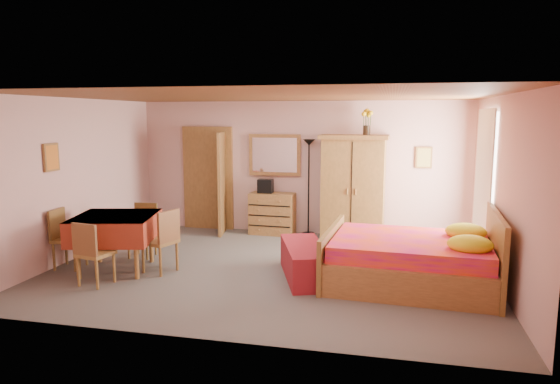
% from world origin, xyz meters
% --- Properties ---
extents(floor, '(6.50, 6.50, 0.00)m').
position_xyz_m(floor, '(0.00, 0.00, 0.00)').
color(floor, slate).
rests_on(floor, ground).
extents(ceiling, '(6.50, 6.50, 0.00)m').
position_xyz_m(ceiling, '(0.00, 0.00, 2.60)').
color(ceiling, brown).
rests_on(ceiling, wall_back).
extents(wall_back, '(6.50, 0.10, 2.60)m').
position_xyz_m(wall_back, '(0.00, 2.50, 1.30)').
color(wall_back, '#D7A39C').
rests_on(wall_back, floor).
extents(wall_front, '(6.50, 0.10, 2.60)m').
position_xyz_m(wall_front, '(0.00, -2.50, 1.30)').
color(wall_front, '#D7A39C').
rests_on(wall_front, floor).
extents(wall_left, '(0.10, 5.00, 2.60)m').
position_xyz_m(wall_left, '(-3.25, 0.00, 1.30)').
color(wall_left, '#D7A39C').
rests_on(wall_left, floor).
extents(wall_right, '(0.10, 5.00, 2.60)m').
position_xyz_m(wall_right, '(3.25, 0.00, 1.30)').
color(wall_right, '#D7A39C').
rests_on(wall_right, floor).
extents(doorway, '(1.06, 0.12, 2.15)m').
position_xyz_m(doorway, '(-1.90, 2.47, 1.02)').
color(doorway, '#9E6B35').
rests_on(doorway, floor).
extents(window, '(0.08, 1.40, 1.95)m').
position_xyz_m(window, '(3.21, 1.20, 1.45)').
color(window, white).
rests_on(window, wall_right).
extents(picture_left, '(0.04, 0.32, 0.42)m').
position_xyz_m(picture_left, '(-3.22, -0.60, 1.70)').
color(picture_left, orange).
rests_on(picture_left, wall_left).
extents(picture_back, '(0.30, 0.04, 0.40)m').
position_xyz_m(picture_back, '(2.35, 2.47, 1.55)').
color(picture_back, '#D8BF59').
rests_on(picture_back, wall_back).
extents(chest_of_drawers, '(0.89, 0.48, 0.82)m').
position_xyz_m(chest_of_drawers, '(-0.49, 2.24, 0.41)').
color(chest_of_drawers, '#A16C36').
rests_on(chest_of_drawers, floor).
extents(wall_mirror, '(1.04, 0.08, 0.82)m').
position_xyz_m(wall_mirror, '(-0.49, 2.45, 1.55)').
color(wall_mirror, white).
rests_on(wall_mirror, wall_back).
extents(stereo, '(0.29, 0.21, 0.27)m').
position_xyz_m(stereo, '(-0.63, 2.24, 0.95)').
color(stereo, black).
rests_on(stereo, chest_of_drawers).
extents(floor_lamp, '(0.29, 0.29, 1.87)m').
position_xyz_m(floor_lamp, '(0.21, 2.35, 0.94)').
color(floor_lamp, black).
rests_on(floor_lamp, floor).
extents(wardrobe, '(1.28, 0.70, 1.97)m').
position_xyz_m(wardrobe, '(1.08, 2.16, 0.98)').
color(wardrobe, olive).
rests_on(wardrobe, floor).
extents(sunflower_vase, '(0.19, 0.19, 0.48)m').
position_xyz_m(sunflower_vase, '(1.30, 2.19, 2.21)').
color(sunflower_vase, yellow).
rests_on(sunflower_vase, wardrobe).
extents(bed, '(2.40, 1.94, 1.06)m').
position_xyz_m(bed, '(2.06, -0.22, 0.53)').
color(bed, '#D4146E').
rests_on(bed, floor).
extents(bench, '(0.97, 1.54, 0.48)m').
position_xyz_m(bench, '(0.59, -0.28, 0.24)').
color(bench, maroon).
rests_on(bench, floor).
extents(dining_table, '(1.38, 1.38, 0.84)m').
position_xyz_m(dining_table, '(-2.24, -0.55, 0.42)').
color(dining_table, maroon).
rests_on(dining_table, floor).
extents(chair_south, '(0.47, 0.47, 0.89)m').
position_xyz_m(chair_south, '(-2.17, -1.20, 0.45)').
color(chair_south, '#AC7B3A').
rests_on(chair_south, floor).
extents(chair_north, '(0.41, 0.41, 0.88)m').
position_xyz_m(chair_north, '(-2.21, 0.20, 0.44)').
color(chair_north, olive).
rests_on(chair_north, floor).
extents(chair_west, '(0.45, 0.45, 0.91)m').
position_xyz_m(chair_west, '(-3.00, -0.61, 0.46)').
color(chair_west, olive).
rests_on(chair_west, floor).
extents(chair_east, '(0.54, 0.54, 0.95)m').
position_xyz_m(chair_east, '(-1.57, -0.47, 0.47)').
color(chair_east, olive).
rests_on(chair_east, floor).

